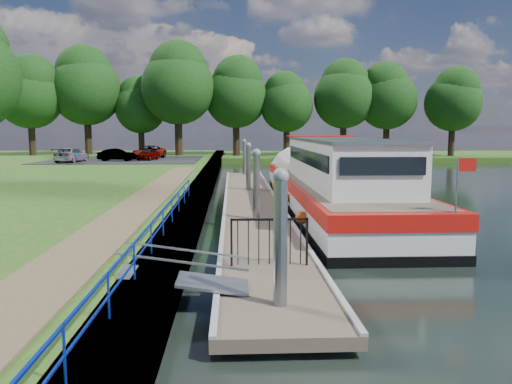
{
  "coord_description": "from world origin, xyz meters",
  "views": [
    {
      "loc": [
        -0.87,
        -9.38,
        3.63
      ],
      "look_at": [
        -0.02,
        8.39,
        1.4
      ],
      "focal_mm": 35.0,
      "sensor_mm": 36.0,
      "label": 1
    }
  ],
  "objects_px": {
    "car_b": "(117,155)",
    "car_d": "(149,152)",
    "barge": "(328,184)",
    "car_a": "(148,154)",
    "pontoon": "(252,206)",
    "car_c": "(71,155)"
  },
  "relations": [
    {
      "from": "car_b",
      "to": "car_d",
      "type": "xyz_separation_m",
      "value": [
        2.16,
        4.0,
        0.07
      ]
    },
    {
      "from": "barge",
      "to": "car_b",
      "type": "relative_size",
      "value": 6.36
    },
    {
      "from": "car_b",
      "to": "car_d",
      "type": "height_order",
      "value": "car_d"
    },
    {
      "from": "car_a",
      "to": "barge",
      "type": "bearing_deg",
      "value": -48.36
    },
    {
      "from": "pontoon",
      "to": "car_b",
      "type": "height_order",
      "value": "car_b"
    },
    {
      "from": "barge",
      "to": "car_a",
      "type": "relative_size",
      "value": 6.71
    },
    {
      "from": "pontoon",
      "to": "barge",
      "type": "distance_m",
      "value": 3.76
    },
    {
      "from": "car_c",
      "to": "car_d",
      "type": "height_order",
      "value": "car_d"
    },
    {
      "from": "barge",
      "to": "car_b",
      "type": "distance_m",
      "value": 26.62
    },
    {
      "from": "car_a",
      "to": "pontoon",
      "type": "bearing_deg",
      "value": -56.12
    },
    {
      "from": "car_b",
      "to": "car_c",
      "type": "xyz_separation_m",
      "value": [
        -3.68,
        -1.1,
        0.07
      ]
    },
    {
      "from": "car_b",
      "to": "car_c",
      "type": "distance_m",
      "value": 3.84
    },
    {
      "from": "pontoon",
      "to": "car_d",
      "type": "height_order",
      "value": "car_d"
    },
    {
      "from": "car_a",
      "to": "car_d",
      "type": "bearing_deg",
      "value": 112.67
    },
    {
      "from": "pontoon",
      "to": "car_d",
      "type": "xyz_separation_m",
      "value": [
        -9.02,
        26.79,
        1.27
      ]
    },
    {
      "from": "car_b",
      "to": "car_d",
      "type": "bearing_deg",
      "value": -26.5
    },
    {
      "from": "barge",
      "to": "car_d",
      "type": "height_order",
      "value": "barge"
    },
    {
      "from": "car_c",
      "to": "car_a",
      "type": "bearing_deg",
      "value": -149.36
    },
    {
      "from": "car_b",
      "to": "car_c",
      "type": "relative_size",
      "value": 0.78
    },
    {
      "from": "barge",
      "to": "car_a",
      "type": "distance_m",
      "value": 26.72
    },
    {
      "from": "car_d",
      "to": "barge",
      "type": "bearing_deg",
      "value": -49.11
    },
    {
      "from": "car_b",
      "to": "car_a",
      "type": "bearing_deg",
      "value": -55.58
    }
  ]
}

